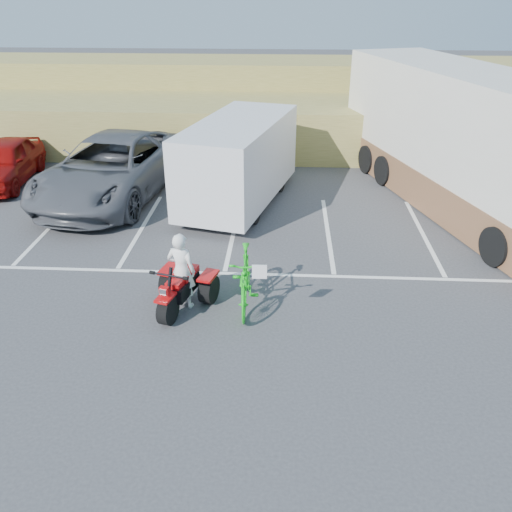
# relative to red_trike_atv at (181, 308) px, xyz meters

# --- Properties ---
(ground) EXTENTS (100.00, 100.00, 0.00)m
(ground) POSITION_rel_red_trike_atv_xyz_m (0.79, -0.76, 0.00)
(ground) COLOR #3A3A3D
(ground) RESTS_ON ground
(parking_stripes) EXTENTS (28.00, 5.16, 0.01)m
(parking_stripes) POSITION_rel_red_trike_atv_xyz_m (1.65, 3.31, 0.00)
(parking_stripes) COLOR white
(parking_stripes) RESTS_ON ground
(grass_embankment) EXTENTS (40.00, 8.50, 3.10)m
(grass_embankment) POSITION_rel_red_trike_atv_xyz_m (0.79, 14.72, 1.42)
(grass_embankment) COLOR olive
(grass_embankment) RESTS_ON ground
(red_trike_atv) EXTENTS (1.68, 1.97, 1.10)m
(red_trike_atv) POSITION_rel_red_trike_atv_xyz_m (0.00, 0.00, 0.00)
(red_trike_atv) COLOR #BA0A0C
(red_trike_atv) RESTS_ON ground
(rider) EXTENTS (0.73, 0.57, 1.75)m
(rider) POSITION_rel_red_trike_atv_xyz_m (0.04, 0.14, 0.88)
(rider) COLOR white
(rider) RESTS_ON ground
(green_dirt_bike) EXTENTS (0.68, 2.22, 1.33)m
(green_dirt_bike) POSITION_rel_red_trike_atv_xyz_m (1.41, 0.23, 0.66)
(green_dirt_bike) COLOR #14BF19
(green_dirt_bike) RESTS_ON ground
(grey_pickup) EXTENTS (4.29, 7.46, 1.96)m
(grey_pickup) POSITION_rel_red_trike_atv_xyz_m (-3.43, 6.76, 0.98)
(grey_pickup) COLOR #4E5056
(grey_pickup) RESTS_ON ground
(red_car) EXTENTS (2.19, 4.60, 1.52)m
(red_car) POSITION_rel_red_trike_atv_xyz_m (-7.65, 7.86, 0.76)
(red_car) COLOR #8D0A07
(red_car) RESTS_ON ground
(cargo_trailer) EXTENTS (3.61, 6.05, 2.65)m
(cargo_trailer) POSITION_rel_red_trike_atv_xyz_m (0.76, 6.37, 1.43)
(cargo_trailer) COLOR silver
(cargo_trailer) RESTS_ON ground
(rv_motorhome) EXTENTS (6.16, 11.64, 4.07)m
(rv_motorhome) POSITION_rel_red_trike_atv_xyz_m (7.67, 6.68, 1.77)
(rv_motorhome) COLOR silver
(rv_motorhome) RESTS_ON ground
(quad_atv_blue) EXTENTS (1.31, 1.64, 0.98)m
(quad_atv_blue) POSITION_rel_red_trike_atv_xyz_m (-2.76, 5.17, 0.00)
(quad_atv_blue) COLOR navy
(quad_atv_blue) RESTS_ON ground
(quad_atv_green) EXTENTS (1.51, 1.76, 0.97)m
(quad_atv_green) POSITION_rel_red_trike_atv_xyz_m (0.34, 5.97, 0.00)
(quad_atv_green) COLOR #1C6016
(quad_atv_green) RESTS_ON ground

